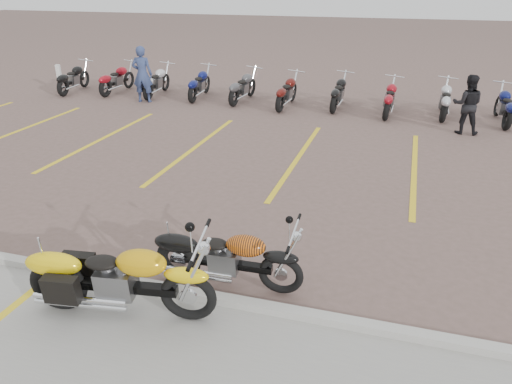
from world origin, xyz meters
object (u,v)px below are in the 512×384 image
bollard (59,78)px  flame_cruiser (225,258)px  person_a (142,74)px  person_b (467,104)px  yellow_cruiser (117,280)px

bollard → flame_cruiser: bearing=-44.7°
person_a → person_b: bearing=163.8°
yellow_cruiser → person_b: bearing=55.8°
person_a → bollard: size_ratio=1.90×
person_a → person_b: size_ratio=1.17×
yellow_cruiser → person_b: 11.09m
flame_cruiser → person_b: person_b is taller
yellow_cruiser → person_b: size_ratio=1.51×
person_b → bollard: 14.35m
yellow_cruiser → bollard: (-9.45, 11.42, -0.00)m
yellow_cruiser → flame_cruiser: yellow_cruiser is taller
yellow_cruiser → person_b: (4.82, 9.99, 0.31)m
flame_cruiser → person_b: size_ratio=1.31×
person_b → yellow_cruiser: bearing=67.0°
yellow_cruiser → flame_cruiser: bearing=34.8°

